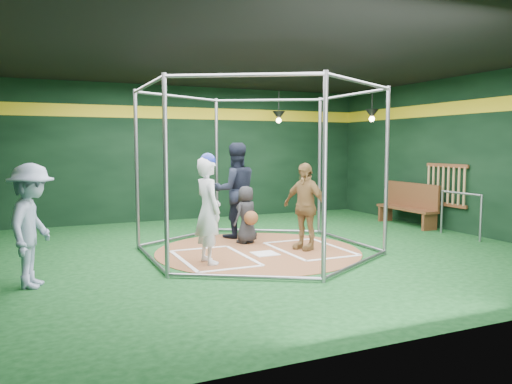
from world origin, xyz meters
name	(u,v)px	position (x,y,z in m)	size (l,w,h in m)	color
room_shell	(258,157)	(0.00, 0.01, 1.75)	(10.10, 9.10, 3.53)	#0C3814
clay_disc	(258,251)	(0.00, 0.00, 0.01)	(3.80, 3.80, 0.01)	brown
home_plate	(265,254)	(0.00, -0.30, 0.02)	(0.43, 0.43, 0.01)	white
batter_box_left	(214,258)	(-0.95, -0.25, 0.02)	(1.17, 1.77, 0.01)	white
batter_box_right	(309,249)	(0.95, -0.25, 0.02)	(1.17, 1.77, 0.01)	white
batting_cage	(258,171)	(0.00, 0.00, 1.50)	(4.05, 4.67, 3.00)	gray
bat_rack	(446,185)	(4.93, 0.40, 1.05)	(0.07, 1.25, 0.98)	brown
pendant_lamp_near	(279,116)	(2.20, 3.60, 2.74)	(0.34, 0.34, 0.90)	black
pendant_lamp_far	(372,114)	(4.00, 2.00, 2.74)	(0.34, 0.34, 0.90)	black
batter_figure	(208,209)	(-1.14, -0.54, 0.92)	(0.47, 0.67, 1.83)	silver
visitor_leopard	(305,206)	(0.86, -0.20, 0.83)	(0.95, 0.40, 1.63)	tan
catcher_figure	(247,215)	(0.09, 0.77, 0.58)	(0.66, 0.67, 1.14)	black
umpire	(235,190)	(0.12, 1.46, 1.01)	(0.97, 0.76, 2.01)	black
bystander_blue	(32,226)	(-3.80, -0.86, 0.86)	(1.11, 0.64, 1.72)	#8C9CB9
dugout_bench	(409,204)	(4.63, 1.28, 0.53)	(0.42, 1.79, 1.05)	brown
steel_railing	(461,207)	(4.55, -0.43, 0.65)	(0.05, 1.12, 0.97)	gray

